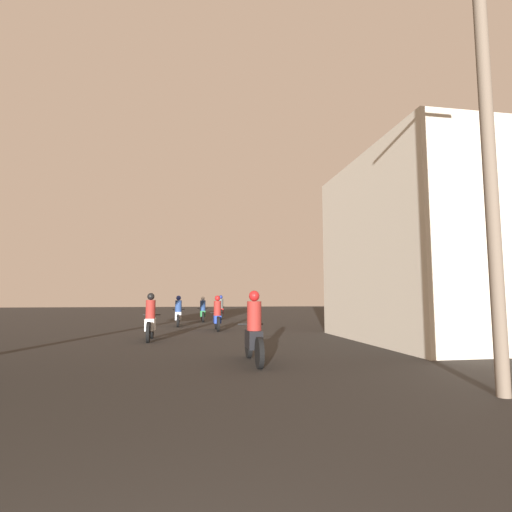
# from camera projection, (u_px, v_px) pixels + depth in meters

# --- Properties ---
(motorcycle_black) EXTENTS (0.60, 2.11, 1.60)m
(motorcycle_black) POSITION_uv_depth(u_px,v_px,m) (254.00, 334.00, 8.87)
(motorcycle_black) COLOR black
(motorcycle_black) RESTS_ON ground_plane
(motorcycle_white) EXTENTS (0.60, 1.98, 1.59)m
(motorcycle_white) POSITION_uv_depth(u_px,v_px,m) (150.00, 321.00, 13.45)
(motorcycle_white) COLOR black
(motorcycle_white) RESTS_ON ground_plane
(motorcycle_blue) EXTENTS (0.60, 1.92, 1.52)m
(motorcycle_blue) POSITION_uv_depth(u_px,v_px,m) (217.00, 316.00, 17.53)
(motorcycle_blue) COLOR black
(motorcycle_blue) RESTS_ON ground_plane
(motorcycle_silver) EXTENTS (0.60, 1.98, 1.53)m
(motorcycle_silver) POSITION_uv_depth(u_px,v_px,m) (178.00, 314.00, 20.02)
(motorcycle_silver) COLOR black
(motorcycle_silver) RESTS_ON ground_plane
(motorcycle_green) EXTENTS (0.60, 2.01, 1.49)m
(motorcycle_green) POSITION_uv_depth(u_px,v_px,m) (203.00, 311.00, 23.79)
(motorcycle_green) COLOR black
(motorcycle_green) RESTS_ON ground_plane
(motorcycle_red) EXTENTS (0.60, 1.95, 1.57)m
(motorcycle_red) POSITION_uv_depth(u_px,v_px,m) (221.00, 309.00, 26.49)
(motorcycle_red) COLOR black
(motorcycle_red) RESTS_ON ground_plane
(building_right_near) EXTENTS (4.03, 7.27, 6.12)m
(building_right_near) POSITION_uv_depth(u_px,v_px,m) (417.00, 249.00, 13.35)
(building_right_near) COLOR beige
(building_right_near) RESTS_ON ground_plane
(utility_pole_near) EXTENTS (1.60, 0.20, 6.90)m
(utility_pole_near) POSITION_uv_depth(u_px,v_px,m) (489.00, 157.00, 6.18)
(utility_pole_near) COLOR #6B5B4C
(utility_pole_near) RESTS_ON ground_plane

